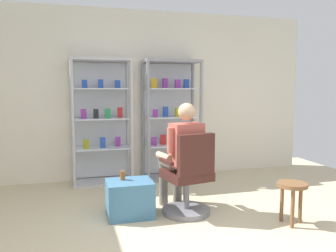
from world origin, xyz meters
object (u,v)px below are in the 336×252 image
Objects in this scene: display_cabinet_right at (170,119)px; storage_crate at (130,198)px; seated_shopkeeper at (182,152)px; office_chair at (189,181)px; wooden_stool at (292,191)px; display_cabinet_left at (102,121)px; tea_glass at (123,175)px.

display_cabinet_right reaches higher than storage_crate.
storage_crate is (-0.63, -0.01, -0.51)m from seated_shopkeeper.
office_chair is 2.12× the size of wooden_stool.
wooden_stool reaches higher than storage_crate.
display_cabinet_left and display_cabinet_right have the same top height.
storage_crate is 0.27m from tea_glass.
display_cabinet_left is 1.00× the size of display_cabinet_right.
display_cabinet_left is 18.20× the size of tea_glass.
display_cabinet_left is at bearing 117.68° from seated_shopkeeper.
tea_glass is 1.87m from wooden_stool.
seated_shopkeeper is 1.28m from wooden_stool.
wooden_stool is (1.63, -0.70, 0.16)m from storage_crate.
display_cabinet_right is 1.95m from storage_crate.
display_cabinet_left reaches higher than tea_glass.
office_chair reaches higher than storage_crate.
storage_crate is 1.79m from wooden_stool.
tea_glass is (-0.99, -1.47, -0.51)m from display_cabinet_right.
display_cabinet_left reaches higher than seated_shopkeeper.
office_chair is at bearing -16.76° from tea_glass.
display_cabinet_right reaches higher than seated_shopkeeper.
storage_crate is at bearing 156.83° from wooden_stool.
display_cabinet_left is 1.56m from tea_glass.
display_cabinet_right reaches higher than office_chair.
office_chair is 0.74× the size of seated_shopkeeper.
tea_glass is at bearing 175.19° from seated_shopkeeper.
office_chair reaches higher than wooden_stool.
office_chair is (0.83, -1.69, -0.57)m from display_cabinet_left.
tea_glass is at bearing 155.73° from wooden_stool.
seated_shopkeeper reaches higher than office_chair.
display_cabinet_right is at bearing 58.99° from storage_crate.
display_cabinet_right is at bearing 78.97° from seated_shopkeeper.
display_cabinet_right is at bearing 55.96° from tea_glass.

